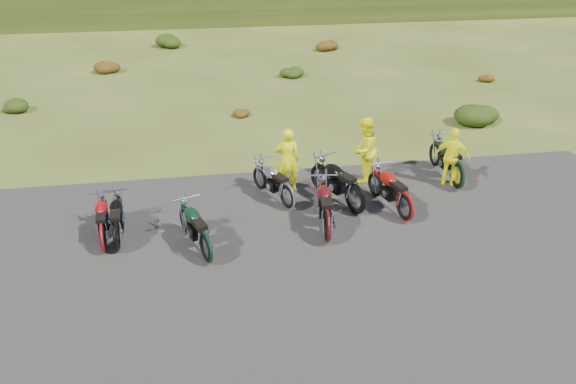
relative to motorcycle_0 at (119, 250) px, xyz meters
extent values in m
plane|color=#3E4617|center=(3.99, -0.22, 0.00)|extent=(300.00, 300.00, 0.00)
cube|color=black|center=(3.99, -2.22, 0.00)|extent=(20.00, 12.00, 0.04)
ellipsoid|color=#1B350D|center=(-5.11, 11.08, 0.31)|extent=(1.03, 1.03, 0.61)
ellipsoid|color=#602B0C|center=(-2.21, 16.38, 0.38)|extent=(1.30, 1.30, 0.77)
ellipsoid|color=#1B350D|center=(0.69, 21.68, 0.46)|extent=(1.56, 1.56, 0.92)
ellipsoid|color=#602B0C|center=(3.59, 8.98, 0.23)|extent=(0.77, 0.77, 0.45)
ellipsoid|color=#1B350D|center=(6.49, 14.28, 0.31)|extent=(1.03, 1.03, 0.61)
ellipsoid|color=#602B0C|center=(9.39, 19.58, 0.38)|extent=(1.30, 1.30, 0.77)
ellipsoid|color=#1B350D|center=(12.29, 6.88, 0.46)|extent=(1.56, 1.56, 0.92)
ellipsoid|color=#602B0C|center=(15.19, 12.18, 0.23)|extent=(0.77, 0.77, 0.45)
imported|color=yellow|center=(4.41, 2.44, 0.92)|extent=(0.73, 0.54, 1.83)
imported|color=yellow|center=(6.65, 2.69, 0.96)|extent=(1.18, 1.17, 1.92)
imported|color=yellow|center=(9.05, 2.04, 0.85)|extent=(1.07, 0.86, 1.70)
camera|label=1|loc=(2.12, -11.58, 7.12)|focal=35.00mm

